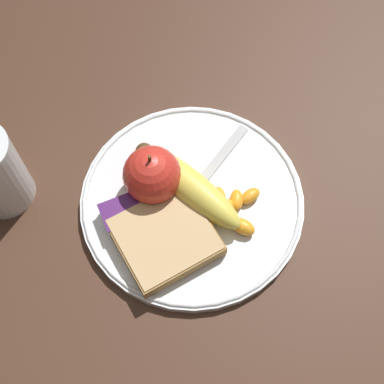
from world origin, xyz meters
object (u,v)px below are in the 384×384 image
bread_slice (165,237)px  fork (192,193)px  jam_packet (122,215)px  plate (192,201)px  apple (152,175)px  banana (186,185)px

bread_slice → fork: bearing=39.3°
jam_packet → bread_slice: bearing=-52.6°
jam_packet → fork: bearing=-1.8°
jam_packet → plate: bearing=-6.3°
plate → apple: (-0.04, 0.03, 0.04)m
plate → jam_packet: bearing=173.7°
banana → plate: bearing=-73.2°
banana → fork: 0.02m
bread_slice → jam_packet: same height
bread_slice → jam_packet: 0.06m
apple → banana: apple is taller
apple → jam_packet: (-0.05, -0.02, -0.02)m
plate → jam_packet: size_ratio=5.83×
fork → jam_packet: 0.09m
jam_packet → apple: bearing=25.3°
plate → jam_packet: 0.09m
bread_slice → apple: bearing=79.2°
plate → bread_slice: 0.06m
apple → bread_slice: (-0.01, -0.07, -0.02)m
banana → jam_packet: 0.08m
plate → banana: bearing=106.8°
bread_slice → fork: (0.05, 0.04, -0.01)m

